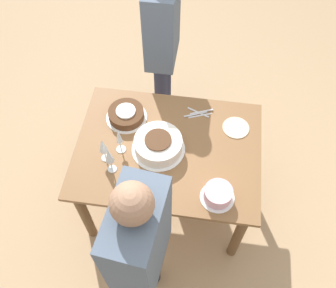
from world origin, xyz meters
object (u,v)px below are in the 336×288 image
cake_center_white (158,145)px  cake_front_chocolate (126,114)px  person_watching (141,249)px  cake_back_decorated (218,194)px  wine_glass_extra (103,146)px  wine_glass_near (109,156)px  wine_glass_far (119,137)px  person_cutting (162,38)px

cake_center_white → cake_front_chocolate: size_ratio=1.23×
cake_center_white → person_watching: 0.77m
cake_back_decorated → wine_glass_extra: 0.77m
cake_center_white → wine_glass_near: bearing=35.9°
cake_back_decorated → person_watching: (0.38, 0.45, 0.18)m
wine_glass_far → person_cutting: bearing=-98.8°
wine_glass_near → wine_glass_far: 0.16m
cake_front_chocolate → wine_glass_extra: size_ratio=1.37×
person_cutting → person_watching: person_watching is taller
cake_center_white → wine_glass_near: wine_glass_near is taller
cake_back_decorated → person_cutting: 1.29m
wine_glass_far → person_cutting: size_ratio=0.14×
wine_glass_far → cake_center_white: bearing=-171.0°
person_cutting → cake_front_chocolate: bearing=-13.6°
wine_glass_far → person_cutting: 0.92m
cake_center_white → person_watching: (-0.03, 0.75, 0.17)m
cake_center_white → wine_glass_extra: wine_glass_extra is taller
cake_back_decorated → person_cutting: size_ratio=0.14×
wine_glass_near → person_cutting: person_cutting is taller
wine_glass_near → wine_glass_far: wine_glass_near is taller
person_watching → wine_glass_near: bearing=34.8°
cake_back_decorated → wine_glass_extra: size_ratio=1.01×
cake_center_white → wine_glass_near: 0.35m
cake_center_white → wine_glass_extra: 0.36m
cake_front_chocolate → wine_glass_extra: (0.07, 0.35, 0.11)m
wine_glass_near → wine_glass_far: size_ratio=1.06×
cake_center_white → cake_back_decorated: (-0.41, 0.30, -0.01)m
wine_glass_extra → cake_center_white: bearing=-160.2°
cake_front_chocolate → cake_back_decorated: bearing=141.9°
wine_glass_far → wine_glass_extra: size_ratio=1.05×
cake_back_decorated → wine_glass_far: size_ratio=0.96×
person_cutting → wine_glass_far: bearing=-8.6°
wine_glass_near → wine_glass_extra: (0.06, -0.08, -0.02)m
wine_glass_far → wine_glass_extra: (0.08, 0.08, 0.00)m
person_watching → wine_glass_far: bearing=27.6°
cake_center_white → wine_glass_extra: bearing=19.8°
cake_center_white → cake_back_decorated: 0.51m
cake_center_white → wine_glass_far: wine_glass_far is taller
wine_glass_extra → cake_back_decorated: bearing=166.3°
wine_glass_near → wine_glass_extra: wine_glass_near is taller
cake_back_decorated → person_cutting: person_cutting is taller
cake_center_white → cake_front_chocolate: cake_center_white is taller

